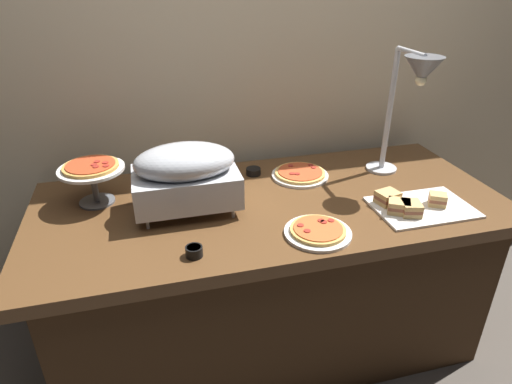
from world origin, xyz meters
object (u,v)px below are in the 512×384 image
at_px(pizza_plate_raised_stand, 92,172).
at_px(sandwich_platter, 414,205).
at_px(heat_lamp, 415,84).
at_px(pizza_plate_center, 318,231).
at_px(sauce_cup_near, 253,171).
at_px(sauce_cup_far, 194,251).
at_px(pizza_plate_front, 300,174).
at_px(chafing_dish, 186,175).

bearing_deg(pizza_plate_raised_stand, sandwich_platter, -17.56).
xyz_separation_m(heat_lamp, pizza_plate_center, (-0.50, -0.30, -0.42)).
xyz_separation_m(pizza_plate_raised_stand, sauce_cup_near, (0.68, 0.10, -0.12)).
relative_size(pizza_plate_raised_stand, sauce_cup_far, 4.43).
distance_m(pizza_plate_raised_stand, sauce_cup_near, 0.69).
distance_m(pizza_plate_center, sauce_cup_far, 0.44).
distance_m(heat_lamp, pizza_plate_front, 0.61).
distance_m(chafing_dish, pizza_plate_front, 0.57).
xyz_separation_m(pizza_plate_raised_stand, sandwich_platter, (1.20, -0.38, -0.12)).
relative_size(chafing_dish, sauce_cup_near, 5.92).
xyz_separation_m(pizza_plate_front, pizza_plate_raised_stand, (-0.88, -0.02, 0.12)).
bearing_deg(sandwich_platter, sauce_cup_near, 137.79).
height_order(chafing_dish, pizza_plate_front, chafing_dish).
bearing_deg(pizza_plate_raised_stand, heat_lamp, -6.86).
bearing_deg(sauce_cup_far, pizza_plate_front, 41.81).
relative_size(pizza_plate_raised_stand, sandwich_platter, 0.67).
height_order(chafing_dish, pizza_plate_raised_stand, chafing_dish).
relative_size(heat_lamp, pizza_plate_raised_stand, 2.21).
relative_size(heat_lamp, sauce_cup_far, 9.77).
height_order(chafing_dish, sauce_cup_near, chafing_dish).
bearing_deg(heat_lamp, sandwich_platter, -107.22).
relative_size(chafing_dish, heat_lamp, 0.71).
bearing_deg(sauce_cup_near, pizza_plate_raised_stand, -171.96).
bearing_deg(sauce_cup_far, chafing_dish, 86.64).
bearing_deg(pizza_plate_front, pizza_plate_raised_stand, -178.77).
distance_m(pizza_plate_front, sauce_cup_far, 0.73).
height_order(pizza_plate_raised_stand, sandwich_platter, pizza_plate_raised_stand).
bearing_deg(pizza_plate_front, heat_lamp, -23.41).
bearing_deg(sauce_cup_far, pizza_plate_center, 2.44).
xyz_separation_m(sauce_cup_near, sauce_cup_far, (-0.35, -0.56, 0.00)).
bearing_deg(sandwich_platter, pizza_plate_raised_stand, 162.44).
height_order(pizza_plate_front, sandwich_platter, sandwich_platter).
bearing_deg(heat_lamp, pizza_plate_raised_stand, 173.14).
xyz_separation_m(sandwich_platter, sauce_cup_far, (-0.87, -0.09, -0.00)).
relative_size(chafing_dish, pizza_plate_center, 1.64).
xyz_separation_m(pizza_plate_front, sauce_cup_far, (-0.55, -0.49, 0.01)).
height_order(chafing_dish, heat_lamp, heat_lamp).
bearing_deg(sauce_cup_near, heat_lamp, -22.67).
distance_m(heat_lamp, pizza_plate_center, 0.72).
relative_size(pizza_plate_center, sauce_cup_near, 3.60).
height_order(pizza_plate_center, pizza_plate_raised_stand, pizza_plate_raised_stand).
relative_size(pizza_plate_front, sauce_cup_near, 3.83).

